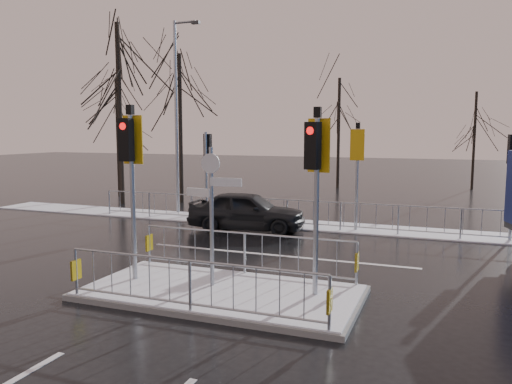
% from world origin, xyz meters
% --- Properties ---
extents(ground, '(120.00, 120.00, 0.00)m').
position_xyz_m(ground, '(0.00, 0.00, 0.00)').
color(ground, black).
rests_on(ground, ground).
extents(snow_verge, '(30.00, 2.00, 0.04)m').
position_xyz_m(snow_verge, '(0.00, 8.60, 0.02)').
color(snow_verge, white).
rests_on(snow_verge, ground).
extents(lane_markings, '(8.00, 11.38, 0.01)m').
position_xyz_m(lane_markings, '(0.00, -0.33, 0.00)').
color(lane_markings, silver).
rests_on(lane_markings, ground).
extents(traffic_island, '(6.00, 3.04, 4.15)m').
position_xyz_m(traffic_island, '(-0.01, 0.01, 0.39)').
color(traffic_island, slate).
rests_on(traffic_island, ground).
extents(far_kerb_fixtures, '(18.00, 0.65, 3.83)m').
position_xyz_m(far_kerb_fixtures, '(0.29, 8.09, 1.02)').
color(far_kerb_fixtures, '#949AA1').
rests_on(far_kerb_fixtures, ground).
extents(car_far_lane, '(4.35, 2.11, 1.43)m').
position_xyz_m(car_far_lane, '(-2.18, 6.92, 0.71)').
color(car_far_lane, black).
rests_on(car_far_lane, ground).
extents(tree_near_a, '(4.75, 4.75, 8.97)m').
position_xyz_m(tree_near_a, '(-10.50, 11.00, 6.11)').
color(tree_near_a, black).
rests_on(tree_near_a, ground).
extents(tree_near_b, '(4.00, 4.00, 7.55)m').
position_xyz_m(tree_near_b, '(-8.00, 12.50, 5.15)').
color(tree_near_b, black).
rests_on(tree_near_b, ground).
extents(tree_near_c, '(3.50, 3.50, 6.61)m').
position_xyz_m(tree_near_c, '(-12.50, 13.50, 4.50)').
color(tree_near_c, black).
rests_on(tree_near_c, ground).
extents(tree_far_a, '(3.75, 3.75, 7.08)m').
position_xyz_m(tree_far_a, '(-2.00, 22.00, 4.82)').
color(tree_far_a, black).
rests_on(tree_far_a, ground).
extents(tree_far_b, '(3.25, 3.25, 6.14)m').
position_xyz_m(tree_far_b, '(6.00, 24.00, 4.18)').
color(tree_far_b, black).
rests_on(tree_far_b, ground).
extents(street_lamp_left, '(1.25, 0.18, 8.20)m').
position_xyz_m(street_lamp_left, '(-6.43, 9.50, 4.49)').
color(street_lamp_left, '#949AA1').
rests_on(street_lamp_left, ground).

